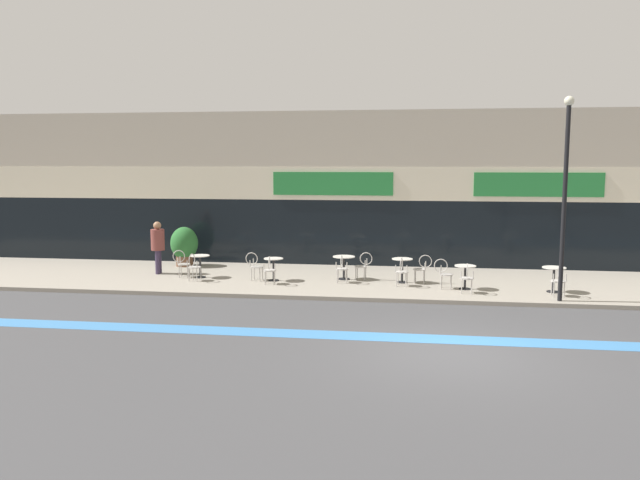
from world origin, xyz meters
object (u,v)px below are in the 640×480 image
(cafe_chair_0_near, at_px, (193,265))
(pedestrian_near_end, at_px, (158,243))
(bistro_table_2, at_px, (344,263))
(cafe_chair_2_near, at_px, (342,267))
(cafe_chair_2_side, at_px, (363,264))
(cafe_chair_3_side, at_px, (422,267))
(cafe_chair_4_side, at_px, (444,272))
(cafe_chair_3_near, at_px, (402,270))
(cafe_chair_5_near, at_px, (559,279))
(cafe_chair_0_side, at_px, (182,262))
(bistro_table_0, at_px, (200,262))
(cafe_chair_4_near, at_px, (467,276))
(bistro_table_3, at_px, (402,266))
(bistro_table_5, at_px, (554,274))
(lamp_post, at_px, (565,185))
(cafe_chair_1_side, at_px, (255,264))
(bistro_table_4, at_px, (465,272))
(cafe_chair_1_near, at_px, (270,268))
(planter_pot, at_px, (184,245))
(bistro_table_1, at_px, (274,265))

(cafe_chair_0_near, xyz_separation_m, pedestrian_near_end, (-1.64, 1.14, 0.54))
(bistro_table_2, bearing_deg, cafe_chair_2_near, -90.07)
(cafe_chair_0_near, distance_m, cafe_chair_2_side, 5.43)
(cafe_chair_3_side, relative_size, cafe_chair_4_side, 1.00)
(cafe_chair_0_near, xyz_separation_m, cafe_chair_4_side, (7.85, -0.10, 0.00))
(cafe_chair_3_near, height_order, cafe_chair_5_near, same)
(cafe_chair_0_side, height_order, cafe_chair_3_near, same)
(bistro_table_0, xyz_separation_m, cafe_chair_3_near, (6.58, -0.57, -0.01))
(cafe_chair_2_near, relative_size, cafe_chair_2_side, 1.00)
(bistro_table_2, bearing_deg, cafe_chair_4_near, -24.49)
(bistro_table_3, distance_m, cafe_chair_4_near, 2.34)
(bistro_table_5, height_order, lamp_post, lamp_post)
(cafe_chair_1_side, bearing_deg, cafe_chair_0_side, 179.66)
(bistro_table_0, bearing_deg, cafe_chair_0_near, -90.90)
(cafe_chair_3_side, relative_size, cafe_chair_5_near, 1.00)
(bistro_table_3, xyz_separation_m, cafe_chair_5_near, (4.40, -1.49, -0.02))
(bistro_table_2, distance_m, bistro_table_3, 1.90)
(bistro_table_2, bearing_deg, cafe_chair_3_near, -26.22)
(bistro_table_4, relative_size, cafe_chair_2_side, 0.80)
(bistro_table_2, xyz_separation_m, bistro_table_5, (6.27, -1.16, -0.02))
(lamp_post, bearing_deg, bistro_table_4, 152.69)
(bistro_table_3, xyz_separation_m, bistro_table_5, (4.39, -0.87, -0.02))
(cafe_chair_1_near, distance_m, cafe_chair_5_near, 8.49)
(cafe_chair_5_near, bearing_deg, cafe_chair_1_near, 85.27)
(bistro_table_5, xyz_separation_m, cafe_chair_2_near, (-6.27, 0.54, -0.01))
(bistro_table_3, xyz_separation_m, cafe_chair_2_side, (-1.25, 0.29, -0.02))
(bistro_table_4, height_order, cafe_chair_2_side, cafe_chair_2_side)
(cafe_chair_1_side, xyz_separation_m, cafe_chair_4_side, (5.95, -0.52, 0.00))
(cafe_chair_0_near, height_order, planter_pot, planter_pot)
(cafe_chair_1_side, bearing_deg, bistro_table_5, 0.05)
(cafe_chair_1_near, distance_m, planter_pot, 4.88)
(lamp_post, bearing_deg, pedestrian_near_end, 168.73)
(bistro_table_0, height_order, cafe_chair_5_near, cafe_chair_5_near)
(bistro_table_2, distance_m, pedestrian_near_end, 6.39)
(cafe_chair_2_near, bearing_deg, cafe_chair_3_side, -82.07)
(cafe_chair_1_side, bearing_deg, cafe_chair_3_side, 6.55)
(cafe_chair_2_side, bearing_deg, bistro_table_0, 9.01)
(bistro_table_3, height_order, cafe_chair_4_near, cafe_chair_4_near)
(bistro_table_3, xyz_separation_m, planter_pot, (-7.92, 2.11, 0.22))
(bistro_table_2, height_order, cafe_chair_3_side, cafe_chair_3_side)
(bistro_table_2, height_order, cafe_chair_0_near, cafe_chair_0_near)
(cafe_chair_4_side, relative_size, cafe_chair_5_near, 1.00)
(cafe_chair_0_near, relative_size, cafe_chair_0_side, 1.00)
(bistro_table_4, bearing_deg, bistro_table_1, 174.93)
(pedestrian_near_end, bearing_deg, planter_pot, -106.37)
(bistro_table_5, bearing_deg, cafe_chair_3_side, 167.14)
(cafe_chair_0_near, relative_size, cafe_chair_3_side, 1.00)
(cafe_chair_5_near, xyz_separation_m, pedestrian_near_end, (-12.64, 1.95, 0.54))
(bistro_table_0, bearing_deg, cafe_chair_2_near, -3.35)
(cafe_chair_0_near, bearing_deg, lamp_post, -89.68)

